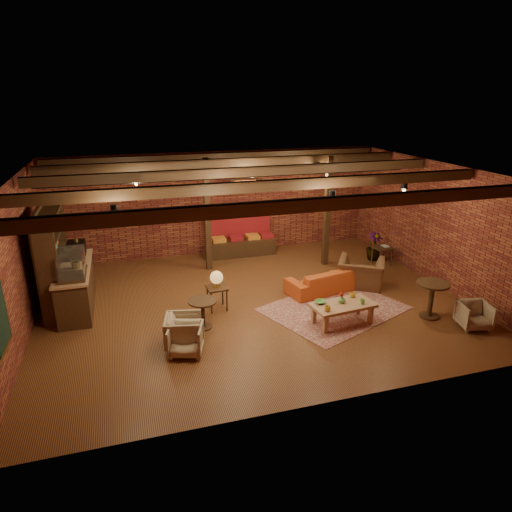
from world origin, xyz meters
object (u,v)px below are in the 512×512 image
object	(u,v)px
armchair_b	(186,338)
round_table_right	(432,294)
armchair_a	(184,330)
side_table_book	(382,248)
armchair_right	(361,268)
sofa	(325,280)
round_table_left	(203,309)
side_table_lamp	(217,280)
plant_tall	(377,219)
armchair_far	(474,314)
coffee_table	(342,306)

from	to	relation	value
armchair_b	round_table_right	bearing A→B (deg)	16.60
armchair_a	side_table_book	bearing A→B (deg)	-52.72
armchair_right	side_table_book	world-z (taller)	armchair_right
sofa	round_table_left	bearing A→B (deg)	5.72
side_table_lamp	side_table_book	distance (m)	5.54
armchair_right	side_table_lamp	bearing A→B (deg)	36.07
plant_tall	armchair_b	bearing A→B (deg)	-149.62
round_table_left	armchair_right	distance (m)	4.54
sofa	round_table_right	world-z (taller)	round_table_right
armchair_b	armchair_far	distance (m)	6.22
side_table_lamp	round_table_left	world-z (taller)	side_table_lamp
armchair_right	plant_tall	size ratio (longest dim) A/B	0.44
side_table_lamp	round_table_left	size ratio (longest dim) A/B	1.47
sofa	round_table_left	world-z (taller)	round_table_left
armchair_a	armchair_b	distance (m)	0.29
coffee_table	side_table_book	world-z (taller)	coffee_table
round_table_left	coffee_table	bearing A→B (deg)	-12.97
side_table_lamp	round_table_right	xyz separation A→B (m)	(4.57, -1.80, -0.17)
coffee_table	side_table_lamp	size ratio (longest dim) A/B	1.51
side_table_lamp	armchair_far	distance (m)	5.76
sofa	armchair_b	xyz separation A→B (m)	(-3.90, -1.99, 0.04)
plant_tall	side_table_lamp	bearing A→B (deg)	-159.77
armchair_b	plant_tall	xyz separation A→B (m)	(6.33, 3.71, 0.97)
armchair_a	round_table_left	bearing A→B (deg)	-26.35
side_table_lamp	armchair_right	xyz separation A→B (m)	(3.93, 0.25, -0.23)
round_table_right	armchair_b	bearing A→B (deg)	179.49
plant_tall	armchair_a	bearing A→B (deg)	-151.61
sofa	armchair_a	size ratio (longest dim) A/B	2.81
sofa	side_table_lamp	bearing A→B (deg)	-6.77
side_table_lamp	coffee_table	bearing A→B (deg)	-30.97
sofa	round_table_left	xyz separation A→B (m)	(-3.38, -1.06, 0.15)
sofa	coffee_table	world-z (taller)	coffee_table
sofa	round_table_left	distance (m)	3.55
sofa	armchair_b	bearing A→B (deg)	15.42
coffee_table	side_table_book	size ratio (longest dim) A/B	2.51
coffee_table	armchair_right	distance (m)	2.26
round_table_left	armchair_a	distance (m)	0.82
armchair_far	plant_tall	xyz separation A→B (m)	(0.15, 4.45, 0.99)
plant_tall	round_table_left	bearing A→B (deg)	-154.48
armchair_a	armchair_b	bearing A→B (deg)	-168.69
side_table_lamp	armchair_far	xyz separation A→B (m)	(5.18, -2.49, -0.42)
side_table_lamp	armchair_right	world-z (taller)	armchair_right
armchair_right	armchair_far	world-z (taller)	armchair_right
armchair_right	armchair_far	xyz separation A→B (m)	(1.25, -2.74, -0.18)
side_table_lamp	plant_tall	size ratio (longest dim) A/B	0.37
coffee_table	round_table_left	distance (m)	3.06
armchair_a	side_table_lamp	bearing A→B (deg)	-22.28
round_table_left	armchair_a	bearing A→B (deg)	-128.48
sofa	armchair_far	size ratio (longest dim) A/B	3.24
round_table_right	plant_tall	distance (m)	3.91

